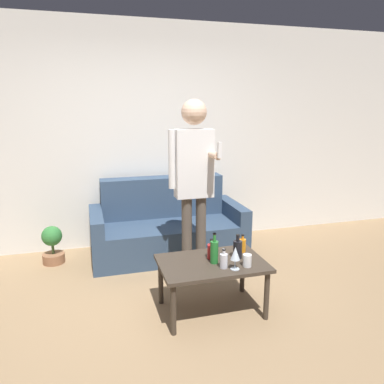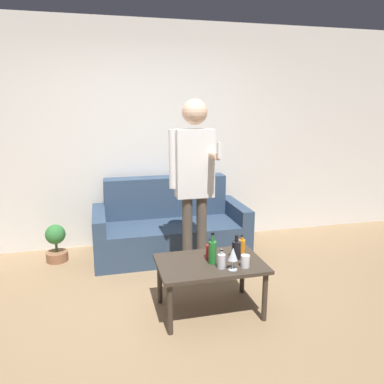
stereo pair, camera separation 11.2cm
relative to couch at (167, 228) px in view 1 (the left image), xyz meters
The scene contains 13 objects.
ground_plane 1.66m from the couch, 98.23° to the right, with size 16.00×16.00×0.00m, color #997A56.
wall_back 1.16m from the couch, 117.59° to the left, with size 8.00×0.06×2.70m.
couch is the anchor object (origin of this frame).
coffee_table 1.40m from the couch, 86.52° to the right, with size 0.88×0.59×0.45m.
bottle_orange 1.43m from the couch, 76.89° to the right, with size 0.08×0.08×0.21m.
bottle_green 1.45m from the couch, 86.16° to the right, with size 0.07×0.07×0.26m.
bottle_dark 1.35m from the couch, 85.53° to the right, with size 0.08×0.08×0.17m.
bottle_yellow 1.35m from the couch, 71.76° to the right, with size 0.06×0.06×0.16m.
bottle_red 1.55m from the couch, 84.90° to the right, with size 0.06×0.06×0.16m.
wine_glass_near 1.62m from the couch, 82.30° to the right, with size 0.08×0.08×0.19m.
cup_on_table 1.61m from the couch, 78.07° to the right, with size 0.07×0.07×0.10m.
person_standing_front 1.11m from the couch, 82.48° to the right, with size 0.43×0.44×1.78m.
potted_plant 1.29m from the couch, behind, with size 0.24×0.24×0.43m.
Camera 1 is at (-0.64, -2.53, 1.73)m, focal length 35.00 mm.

